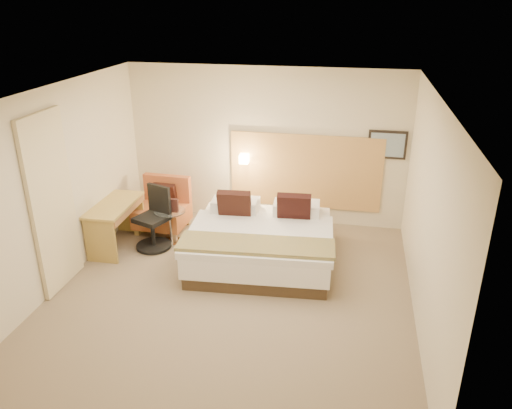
% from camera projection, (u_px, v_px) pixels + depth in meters
% --- Properties ---
extents(floor, '(4.80, 5.00, 0.02)m').
position_uv_depth(floor, '(232.00, 292.00, 6.85)').
color(floor, '#776650').
rests_on(floor, ground).
extents(ceiling, '(4.80, 5.00, 0.02)m').
position_uv_depth(ceiling, '(228.00, 93.00, 5.79)').
color(ceiling, silver).
rests_on(ceiling, floor).
extents(wall_back, '(4.80, 0.02, 2.70)m').
position_uv_depth(wall_back, '(266.00, 146.00, 8.58)').
color(wall_back, beige).
rests_on(wall_back, floor).
extents(wall_front, '(4.80, 0.02, 2.70)m').
position_uv_depth(wall_front, '(155.00, 317.00, 4.05)').
color(wall_front, beige).
rests_on(wall_front, floor).
extents(wall_left, '(0.02, 5.00, 2.70)m').
position_uv_depth(wall_left, '(58.00, 187.00, 6.76)').
color(wall_left, beige).
rests_on(wall_left, floor).
extents(wall_right, '(0.02, 5.00, 2.70)m').
position_uv_depth(wall_right, '(428.00, 216.00, 5.88)').
color(wall_right, beige).
rests_on(wall_right, floor).
extents(headboard_panel, '(2.60, 0.04, 1.30)m').
position_uv_depth(headboard_panel, '(305.00, 172.00, 8.57)').
color(headboard_panel, '#BD8A49').
rests_on(headboard_panel, wall_back).
extents(art_frame, '(0.62, 0.03, 0.47)m').
position_uv_depth(art_frame, '(387.00, 145.00, 8.13)').
color(art_frame, black).
rests_on(art_frame, wall_back).
extents(art_canvas, '(0.54, 0.01, 0.39)m').
position_uv_depth(art_canvas, '(387.00, 145.00, 8.11)').
color(art_canvas, '#758DA2').
rests_on(art_canvas, wall_back).
extents(lamp_arm, '(0.02, 0.12, 0.02)m').
position_uv_depth(lamp_arm, '(245.00, 158.00, 8.64)').
color(lamp_arm, silver).
rests_on(lamp_arm, wall_back).
extents(lamp_shade, '(0.15, 0.15, 0.15)m').
position_uv_depth(lamp_shade, '(244.00, 159.00, 8.59)').
color(lamp_shade, '#F3E2BE').
rests_on(lamp_shade, wall_back).
extents(curtain, '(0.06, 0.90, 2.42)m').
position_uv_depth(curtain, '(52.00, 204.00, 6.57)').
color(curtain, beige).
rests_on(curtain, wall_left).
extents(bottle_a, '(0.06, 0.06, 0.20)m').
position_uv_depth(bottle_a, '(165.00, 204.00, 8.00)').
color(bottle_a, '#7EA4C3').
rests_on(bottle_a, side_table).
extents(bottle_b, '(0.06, 0.06, 0.20)m').
position_uv_depth(bottle_b, '(168.00, 204.00, 7.99)').
color(bottle_b, '#94C2E5').
rests_on(bottle_b, side_table).
extents(menu_folder, '(0.13, 0.05, 0.22)m').
position_uv_depth(menu_folder, '(174.00, 205.00, 7.91)').
color(menu_folder, '#3B1C18').
rests_on(menu_folder, side_table).
extents(bed, '(2.23, 2.18, 1.03)m').
position_uv_depth(bed, '(262.00, 240.00, 7.53)').
color(bed, '#3C2D1E').
rests_on(bed, floor).
extents(lounge_chair, '(0.87, 0.77, 0.89)m').
position_uv_depth(lounge_chair, '(163.00, 209.00, 8.59)').
color(lounge_chair, tan).
rests_on(lounge_chair, floor).
extents(side_table, '(0.51, 0.51, 0.56)m').
position_uv_depth(side_table, '(171.00, 225.00, 8.09)').
color(side_table, white).
rests_on(side_table, floor).
extents(desk, '(0.57, 1.19, 0.74)m').
position_uv_depth(desk, '(116.00, 213.00, 7.86)').
color(desk, tan).
rests_on(desk, floor).
extents(desk_chair, '(0.72, 0.72, 0.99)m').
position_uv_depth(desk_chair, '(154.00, 223.00, 7.92)').
color(desk_chair, black).
rests_on(desk_chair, floor).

